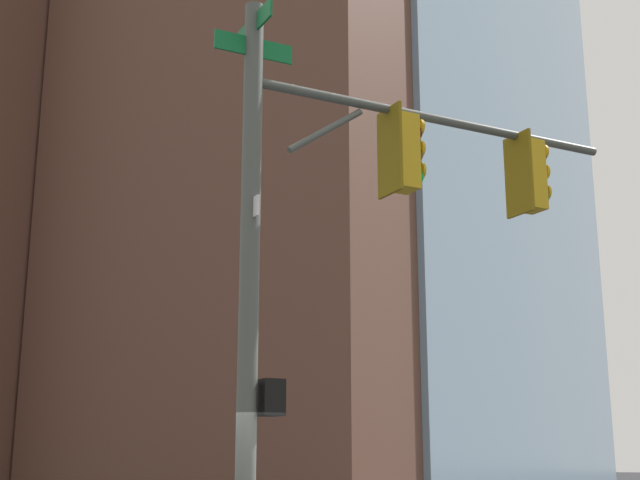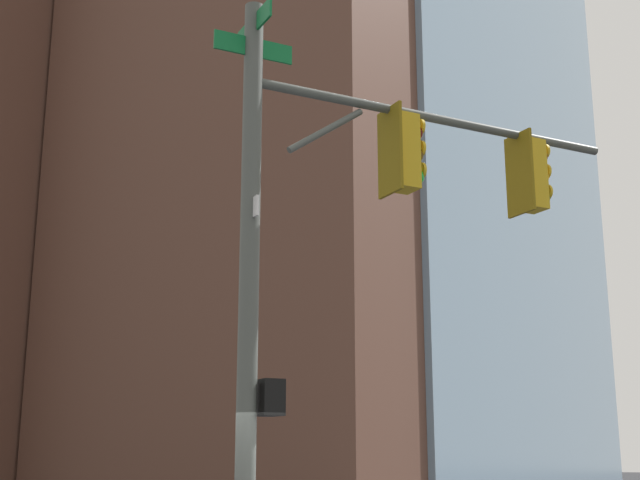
{
  "view_description": "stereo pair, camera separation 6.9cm",
  "coord_description": "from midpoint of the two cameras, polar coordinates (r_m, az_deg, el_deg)",
  "views": [
    {
      "loc": [
        8.14,
        5.56,
        2.06
      ],
      "look_at": [
        -0.52,
        0.37,
        4.53
      ],
      "focal_mm": 49.13,
      "sensor_mm": 36.0,
      "label": 1
    },
    {
      "loc": [
        8.11,
        5.62,
        2.06
      ],
      "look_at": [
        -0.52,
        0.37,
        4.53
      ],
      "focal_mm": 49.13,
      "sensor_mm": 36.0,
      "label": 2
    }
  ],
  "objects": [
    {
      "name": "signal_pole_assembly",
      "position": [
        10.75,
        3.08,
        1.09
      ],
      "size": [
        5.1,
        3.35,
        7.38
      ],
      "rotation": [
        0.0,
        0.0,
        2.59
      ],
      "color": "#4C514C",
      "rests_on": "ground_plane"
    },
    {
      "name": "building_brick_nearside",
      "position": [
        56.73,
        -19.66,
        3.41
      ],
      "size": [
        18.19,
        16.87,
        36.06
      ],
      "primitive_type": "cube",
      "color": "brown",
      "rests_on": "ground_plane"
    },
    {
      "name": "building_brick_midblock",
      "position": [
        48.47,
        -2.7,
        9.39
      ],
      "size": [
        16.05,
        18.2,
        42.21
      ],
      "primitive_type": "cube",
      "color": "brown",
      "rests_on": "ground_plane"
    }
  ]
}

